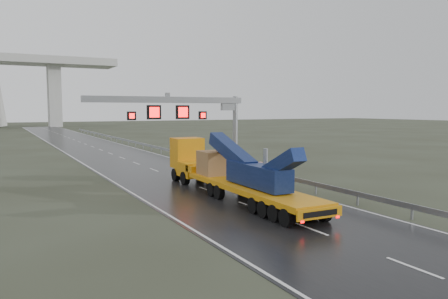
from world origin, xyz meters
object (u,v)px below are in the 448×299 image
exit_sign_pair (282,164)px  heavy_haul_truck (222,170)px  sign_gantry (190,113)px  striped_barrier (259,168)px

exit_sign_pair → heavy_haul_truck: bearing=-169.4°
sign_gantry → striped_barrier: bearing=-23.4°
sign_gantry → heavy_haul_truck: 10.39m
exit_sign_pair → striped_barrier: (0.90, 4.93, -0.97)m
sign_gantry → striped_barrier: size_ratio=14.38×
exit_sign_pair → striped_barrier: exit_sign_pair is taller
heavy_haul_truck → exit_sign_pair: size_ratio=8.63×
sign_gantry → heavy_haul_truck: size_ratio=0.81×
heavy_haul_truck → exit_sign_pair: 6.89m
heavy_haul_truck → striped_barrier: heavy_haul_truck is taller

